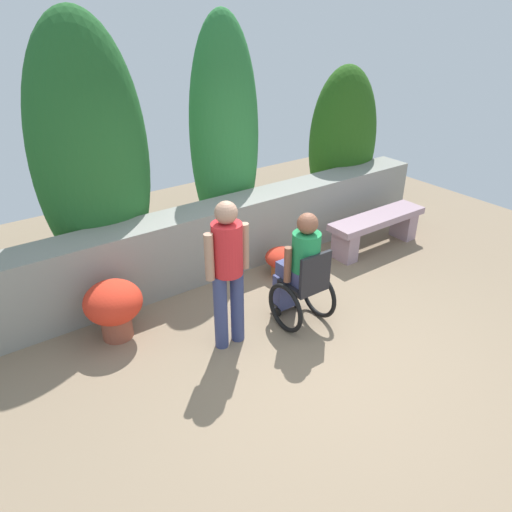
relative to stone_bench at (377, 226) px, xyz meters
name	(u,v)px	position (x,y,z in m)	size (l,w,h in m)	color
ground_plane	(313,354)	(-2.35, -1.29, -0.34)	(10.77, 10.77, 0.00)	#857159
stone_retaining_wall	(208,241)	(-2.35, 0.78, 0.12)	(7.14, 0.51, 0.92)	gray
hedge_backdrop	(166,159)	(-2.53, 1.41, 1.08)	(7.32, 0.96, 3.19)	#32621A
stone_bench	(377,226)	(0.00, 0.00, 0.00)	(1.60, 0.41, 0.51)	#A38592
person_in_wheelchair	(301,273)	(-2.08, -0.76, 0.28)	(0.53, 0.66, 1.33)	black
person_standing_companion	(228,266)	(-2.93, -0.63, 0.58)	(0.49, 0.30, 1.59)	navy
flower_pot_purple_near	(281,260)	(-1.61, 0.17, -0.12)	(0.43, 0.43, 0.38)	#B6622F
flower_pot_terracotta_by_wall	(114,306)	(-3.85, 0.16, 0.05)	(0.61, 0.61, 0.66)	brown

